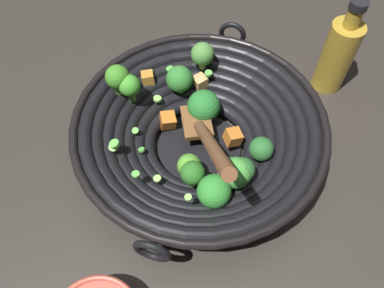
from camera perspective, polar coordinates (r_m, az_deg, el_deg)
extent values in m
plane|color=#332D28|center=(0.69, 1.05, -0.84)|extent=(4.00, 4.00, 0.00)
cylinder|color=black|center=(0.68, 1.06, -0.61)|extent=(0.15, 0.15, 0.01)
torus|color=black|center=(0.67, 1.08, 0.04)|extent=(0.21, 0.21, 0.02)
torus|color=black|center=(0.66, 1.09, 0.47)|extent=(0.24, 0.24, 0.02)
torus|color=black|center=(0.66, 1.10, 0.91)|extent=(0.27, 0.27, 0.02)
torus|color=black|center=(0.65, 1.12, 1.36)|extent=(0.30, 0.30, 0.02)
torus|color=black|center=(0.64, 1.13, 1.83)|extent=(0.34, 0.34, 0.02)
torus|color=black|center=(0.63, 1.14, 2.30)|extent=(0.37, 0.37, 0.02)
torus|color=black|center=(0.63, 1.16, 2.78)|extent=(0.40, 0.40, 0.02)
torus|color=black|center=(0.62, 1.17, 3.28)|extent=(0.42, 0.42, 0.01)
torus|color=black|center=(0.77, 6.05, 16.03)|extent=(0.05, 0.02, 0.05)
torus|color=black|center=(0.52, -5.99, -15.68)|extent=(0.05, 0.02, 0.05)
cylinder|color=#66A450|center=(0.60, 7.33, -4.92)|extent=(0.02, 0.02, 0.02)
sphere|color=#2D6B2C|center=(0.58, 7.57, -3.84)|extent=(0.04, 0.04, 0.04)
cylinder|color=#57903A|center=(0.68, -8.87, 7.34)|extent=(0.02, 0.02, 0.02)
sphere|color=green|center=(0.66, -9.17, 8.82)|extent=(0.04, 0.04, 0.04)
cylinder|color=#72A43E|center=(0.61, 6.30, -5.58)|extent=(0.02, 0.02, 0.01)
sphere|color=green|center=(0.58, 6.55, -4.31)|extent=(0.05, 0.05, 0.05)
cylinder|color=#60A136|center=(0.72, -1.84, 8.26)|extent=(0.02, 0.02, 0.01)
sphere|color=#338133|center=(0.70, -1.90, 9.67)|extent=(0.05, 0.05, 0.05)
cylinder|color=#6BB047|center=(0.71, 1.70, 4.13)|extent=(0.02, 0.02, 0.01)
sphere|color=#2A7D32|center=(0.68, 1.77, 5.68)|extent=(0.06, 0.06, 0.06)
cylinder|color=#6E9D4C|center=(0.64, 10.00, -1.92)|extent=(0.02, 0.02, 0.02)
sphere|color=#2C6C30|center=(0.62, 10.33, -0.72)|extent=(0.04, 0.04, 0.04)
cylinder|color=#75B84C|center=(0.63, -0.42, -4.31)|extent=(0.02, 0.02, 0.02)
sphere|color=#59A533|center=(0.61, -0.43, -3.26)|extent=(0.04, 0.04, 0.04)
cylinder|color=#7BBB5B|center=(0.61, 0.09, -5.51)|extent=(0.02, 0.02, 0.02)
sphere|color=#2D7226|center=(0.58, 0.09, -4.35)|extent=(0.04, 0.04, 0.04)
cylinder|color=#88BD46|center=(0.68, -10.56, 8.39)|extent=(0.03, 0.03, 0.02)
sphere|color=#428F27|center=(0.66, -10.93, 9.98)|extent=(0.04, 0.04, 0.04)
cylinder|color=#71A846|center=(0.59, 3.18, -8.31)|extent=(0.02, 0.02, 0.02)
sphere|color=green|center=(0.57, 3.31, -7.08)|extent=(0.05, 0.05, 0.05)
cylinder|color=#608F4D|center=(0.72, 1.54, 11.79)|extent=(0.02, 0.01, 0.02)
sphere|color=#519142|center=(0.70, 1.59, 13.31)|extent=(0.04, 0.04, 0.04)
cube|color=orange|center=(0.69, -3.67, 3.56)|extent=(0.04, 0.04, 0.03)
cube|color=#CE8835|center=(0.71, -6.62, 9.77)|extent=(0.03, 0.03, 0.02)
cube|color=orange|center=(0.66, 6.14, 1.06)|extent=(0.04, 0.04, 0.03)
cube|color=#E6B16A|center=(0.72, 1.20, 9.26)|extent=(0.03, 0.03, 0.02)
cube|color=tan|center=(0.61, 5.46, -3.98)|extent=(0.04, 0.04, 0.04)
cylinder|color=#99D166|center=(0.59, -5.22, -5.16)|extent=(0.02, 0.02, 0.00)
cylinder|color=#6BC651|center=(0.60, -11.55, 0.06)|extent=(0.02, 0.02, 0.01)
cylinder|color=#6BC651|center=(0.65, -8.47, 1.98)|extent=(0.01, 0.01, 0.01)
cylinder|color=#99D166|center=(0.69, -5.20, 6.75)|extent=(0.02, 0.02, 0.01)
cylinder|color=#56B247|center=(0.64, -7.56, -0.86)|extent=(0.02, 0.02, 0.01)
cylinder|color=#99D166|center=(0.61, -11.66, -0.44)|extent=(0.02, 0.02, 0.01)
cylinder|color=#6BC651|center=(0.71, 2.48, 10.54)|extent=(0.02, 0.02, 0.01)
cylinder|color=#56B247|center=(0.72, -3.33, 11.14)|extent=(0.02, 0.02, 0.01)
cylinder|color=#99D166|center=(0.54, -0.57, -8.00)|extent=(0.01, 0.01, 0.00)
cylinder|color=#6BC651|center=(0.57, -8.43, -4.47)|extent=(0.02, 0.02, 0.00)
cube|color=brown|center=(0.67, 0.70, 3.36)|extent=(0.08, 0.09, 0.01)
cylinder|color=brown|center=(0.51, 2.80, -0.05)|extent=(0.14, 0.17, 0.18)
cylinder|color=gold|center=(0.78, 20.80, 12.06)|extent=(0.06, 0.06, 0.14)
cylinder|color=gold|center=(0.73, 23.00, 17.03)|extent=(0.03, 0.03, 0.04)
cylinder|color=black|center=(0.71, 23.69, 18.54)|extent=(0.03, 0.03, 0.01)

